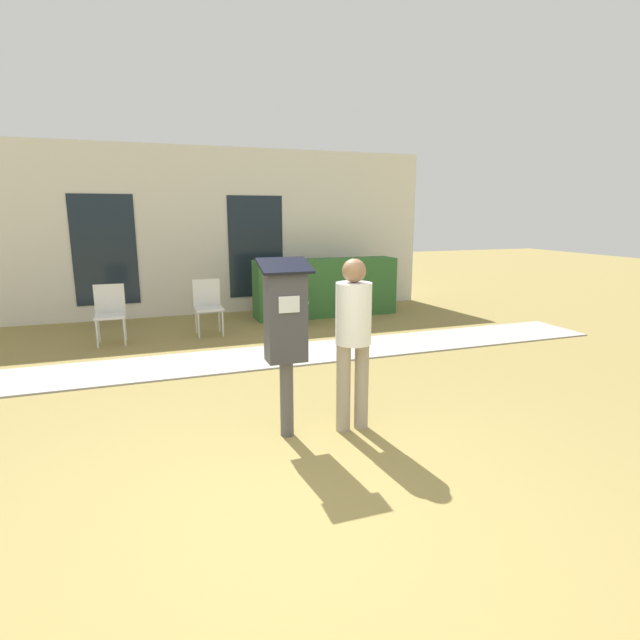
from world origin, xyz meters
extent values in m
plane|color=olive|center=(0.00, 0.00, 0.00)|extent=(40.00, 40.00, 0.00)
cube|color=#A3A099|center=(0.00, 3.76, 0.01)|extent=(12.00, 1.10, 0.02)
cube|color=silver|center=(0.00, 7.28, 1.60)|extent=(10.00, 0.24, 3.20)
cube|color=#19232D|center=(-1.40, 7.15, 1.30)|extent=(1.10, 0.02, 2.00)
cube|color=#19232D|center=(1.40, 7.15, 1.30)|extent=(1.10, 0.02, 2.00)
cylinder|color=#4C4C4C|center=(0.34, 1.29, 0.35)|extent=(0.12, 0.12, 0.70)
cube|color=#38383D|center=(0.34, 1.29, 1.10)|extent=(0.34, 0.22, 0.80)
cube|color=silver|center=(0.34, 1.17, 1.22)|extent=(0.18, 0.01, 0.14)
cube|color=black|center=(0.34, 1.29, 1.53)|extent=(0.44, 0.31, 0.12)
cylinder|color=gray|center=(0.85, 1.21, 0.41)|extent=(0.13, 0.13, 0.82)
cylinder|color=gray|center=(1.03, 1.21, 0.41)|extent=(0.13, 0.13, 0.82)
cylinder|color=white|center=(0.94, 1.21, 1.09)|extent=(0.32, 0.32, 0.55)
sphere|color=#8C6647|center=(0.94, 1.21, 1.48)|extent=(0.21, 0.21, 0.21)
cylinder|color=silver|center=(-1.48, 5.08, 0.21)|extent=(0.03, 0.03, 0.42)
cylinder|color=silver|center=(-1.10, 5.08, 0.21)|extent=(0.03, 0.03, 0.42)
cylinder|color=silver|center=(-1.48, 5.46, 0.21)|extent=(0.03, 0.03, 0.42)
cylinder|color=silver|center=(-1.10, 5.46, 0.21)|extent=(0.03, 0.03, 0.42)
cube|color=silver|center=(-1.29, 5.27, 0.44)|extent=(0.44, 0.44, 0.04)
cube|color=silver|center=(-1.29, 5.47, 0.68)|extent=(0.44, 0.04, 0.44)
cylinder|color=silver|center=(0.00, 5.18, 0.21)|extent=(0.03, 0.03, 0.42)
cylinder|color=silver|center=(0.38, 5.18, 0.21)|extent=(0.03, 0.03, 0.42)
cylinder|color=silver|center=(0.00, 5.56, 0.21)|extent=(0.03, 0.03, 0.42)
cylinder|color=silver|center=(0.38, 5.56, 0.21)|extent=(0.03, 0.03, 0.42)
cube|color=silver|center=(0.19, 5.37, 0.44)|extent=(0.44, 0.44, 0.04)
cube|color=silver|center=(0.19, 5.57, 0.68)|extent=(0.44, 0.04, 0.44)
cylinder|color=silver|center=(1.49, 5.35, 0.21)|extent=(0.03, 0.03, 0.42)
cylinder|color=silver|center=(1.87, 5.35, 0.21)|extent=(0.03, 0.03, 0.42)
cylinder|color=silver|center=(1.49, 5.73, 0.21)|extent=(0.03, 0.03, 0.42)
cylinder|color=silver|center=(1.87, 5.73, 0.21)|extent=(0.03, 0.03, 0.42)
cube|color=silver|center=(1.68, 5.54, 0.44)|extent=(0.44, 0.44, 0.04)
cube|color=silver|center=(1.68, 5.74, 0.68)|extent=(0.44, 0.04, 0.44)
cube|color=#33662D|center=(2.55, 6.22, 0.55)|extent=(2.77, 0.60, 1.10)
camera|label=1|loc=(-0.81, -2.76, 1.97)|focal=28.00mm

